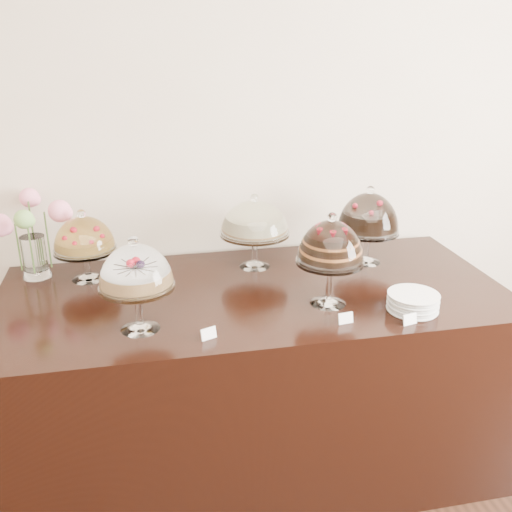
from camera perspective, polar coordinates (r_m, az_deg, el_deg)
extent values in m
cube|color=beige|center=(2.88, 0.94, 12.40)|extent=(5.00, 0.04, 3.00)
cube|color=black|center=(2.72, -0.22, -12.07)|extent=(2.20, 1.00, 0.90)
cone|color=white|center=(2.23, -11.49, -6.85)|extent=(0.15, 0.15, 0.02)
cylinder|color=white|center=(2.19, -11.65, -4.87)|extent=(0.03, 0.03, 0.15)
cylinder|color=white|center=(2.15, -11.81, -2.99)|extent=(0.28, 0.28, 0.01)
cylinder|color=#B1844E|center=(2.14, -11.88, -2.17)|extent=(0.24, 0.24, 0.05)
sphere|color=red|center=(2.14, -10.29, -0.93)|extent=(0.02, 0.02, 0.02)
sphere|color=red|center=(2.17, -13.23, -0.90)|extent=(0.02, 0.02, 0.02)
sphere|color=red|center=(2.07, -12.34, -1.94)|extent=(0.02, 0.02, 0.02)
sphere|color=white|center=(2.09, -12.17, 1.46)|extent=(0.04, 0.04, 0.04)
cone|color=white|center=(2.40, 7.19, -4.44)|extent=(0.15, 0.15, 0.02)
cylinder|color=white|center=(2.36, 7.30, -2.45)|extent=(0.03, 0.03, 0.16)
cylinder|color=white|center=(2.33, 7.39, -0.54)|extent=(0.28, 0.28, 0.01)
cylinder|color=black|center=(2.30, 7.46, 0.86)|extent=(0.20, 0.20, 0.11)
sphere|color=red|center=(2.31, 8.62, 2.58)|extent=(0.02, 0.02, 0.02)
sphere|color=red|center=(2.33, 7.40, 2.81)|extent=(0.02, 0.02, 0.02)
sphere|color=red|center=(2.30, 6.32, 2.61)|extent=(0.02, 0.02, 0.02)
sphere|color=red|center=(2.25, 6.43, 2.17)|extent=(0.02, 0.02, 0.02)
sphere|color=red|center=(2.23, 7.68, 1.93)|extent=(0.02, 0.02, 0.02)
sphere|color=red|center=(2.26, 8.78, 2.14)|extent=(0.02, 0.02, 0.02)
sphere|color=white|center=(2.26, 7.61, 3.87)|extent=(0.04, 0.04, 0.04)
cone|color=white|center=(2.75, -0.14, -0.76)|extent=(0.15, 0.15, 0.02)
cylinder|color=white|center=(2.72, -0.14, 0.81)|extent=(0.03, 0.03, 0.14)
cylinder|color=white|center=(2.70, -0.14, 2.29)|extent=(0.33, 0.33, 0.01)
cylinder|color=beige|center=(2.68, -0.14, 3.11)|extent=(0.25, 0.25, 0.07)
sphere|color=white|center=(2.64, -0.14, 5.81)|extent=(0.04, 0.04, 0.04)
cone|color=white|center=(2.85, 10.87, -0.32)|extent=(0.15, 0.15, 0.02)
cylinder|color=white|center=(2.83, 10.98, 1.13)|extent=(0.03, 0.03, 0.13)
cylinder|color=white|center=(2.80, 11.08, 2.48)|extent=(0.30, 0.30, 0.01)
cylinder|color=black|center=(2.79, 11.15, 3.43)|extent=(0.24, 0.24, 0.09)
sphere|color=red|center=(2.81, 12.26, 4.65)|extent=(0.02, 0.02, 0.02)
sphere|color=red|center=(2.80, 9.96, 4.70)|extent=(0.02, 0.02, 0.02)
sphere|color=red|center=(2.71, 11.45, 4.07)|extent=(0.02, 0.02, 0.02)
sphere|color=white|center=(2.75, 11.38, 6.48)|extent=(0.04, 0.04, 0.04)
cone|color=white|center=(2.72, -16.41, -1.94)|extent=(0.15, 0.15, 0.02)
cylinder|color=white|center=(2.70, -16.55, -0.62)|extent=(0.03, 0.03, 0.11)
cylinder|color=white|center=(2.67, -16.69, 0.59)|extent=(0.28, 0.28, 0.01)
cylinder|color=#B98A36|center=(2.67, -16.75, 1.12)|extent=(0.22, 0.22, 0.04)
sphere|color=red|center=(2.67, -15.56, 1.94)|extent=(0.02, 0.02, 0.02)
sphere|color=red|center=(2.71, -16.45, 2.15)|extent=(0.02, 0.02, 0.02)
sphere|color=red|center=(2.70, -17.69, 1.94)|extent=(0.02, 0.02, 0.02)
sphere|color=red|center=(2.65, -18.08, 1.50)|extent=(0.02, 0.02, 0.02)
sphere|color=red|center=(2.60, -17.20, 1.28)|extent=(0.02, 0.02, 0.02)
sphere|color=red|center=(2.61, -15.92, 1.50)|extent=(0.02, 0.02, 0.02)
sphere|color=white|center=(2.62, -17.08, 4.06)|extent=(0.04, 0.04, 0.04)
cylinder|color=white|center=(2.79, -21.25, -0.06)|extent=(0.11, 0.11, 0.20)
cylinder|color=#476B2D|center=(2.76, -20.09, 1.51)|extent=(0.01, 0.01, 0.27)
sphere|color=pink|center=(2.71, -19.04, 4.27)|extent=(0.10, 0.10, 0.10)
cylinder|color=#476B2D|center=(2.82, -21.41, 2.16)|extent=(0.01, 0.01, 0.30)
sphere|color=pink|center=(2.85, -21.72, 5.44)|extent=(0.09, 0.09, 0.09)
cylinder|color=#476B2D|center=(2.78, -22.66, 0.81)|extent=(0.01, 0.01, 0.22)
sphere|color=pink|center=(2.75, -24.26, 2.82)|extent=(0.10, 0.10, 0.10)
cylinder|color=#476B2D|center=(2.71, -21.63, 1.05)|extent=(0.01, 0.01, 0.27)
sphere|color=#6E9C4B|center=(2.62, -22.20, 3.42)|extent=(0.08, 0.08, 0.08)
cylinder|color=silver|center=(2.41, 15.34, -5.18)|extent=(0.20, 0.20, 0.01)
cylinder|color=silver|center=(2.40, 15.37, -4.95)|extent=(0.19, 0.19, 0.01)
cylinder|color=silver|center=(2.40, 15.39, -4.71)|extent=(0.20, 0.20, 0.01)
cylinder|color=silver|center=(2.39, 15.42, -4.47)|extent=(0.19, 0.19, 0.01)
cylinder|color=silver|center=(2.39, 15.45, -4.24)|extent=(0.20, 0.20, 0.01)
cylinder|color=silver|center=(2.38, 15.47, -4.00)|extent=(0.19, 0.19, 0.01)
cylinder|color=silver|center=(2.38, 15.50, -3.76)|extent=(0.20, 0.20, 0.01)
cube|color=white|center=(2.12, -4.76, -7.74)|extent=(0.06, 0.04, 0.04)
cube|color=white|center=(2.29, 15.13, -6.12)|extent=(0.06, 0.03, 0.04)
cube|color=white|center=(2.24, 8.96, -6.16)|extent=(0.06, 0.02, 0.04)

